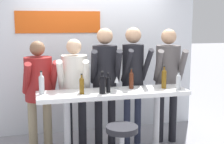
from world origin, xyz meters
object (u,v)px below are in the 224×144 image
object	(u,v)px
tasting_table	(113,104)
wine_bottle_4	(131,79)
wine_bottle_0	(108,83)
person_left	(75,83)
person_far_left	(39,85)
person_center_left	(105,74)
wine_bottle_5	(164,78)
wine_glass_0	(117,80)
person_center_right	(168,73)
bar_stool	(122,144)
wine_bottle_6	(178,81)
wine_bottle_1	(102,83)
wine_bottle_2	(42,83)
person_center	(133,72)
wine_bottle_3	(82,85)

from	to	relation	value
tasting_table	wine_bottle_4	world-z (taller)	wine_bottle_4
wine_bottle_0	person_left	bearing A→B (deg)	128.79
person_far_left	person_center_left	bearing A→B (deg)	-12.69
wine_bottle_5	wine_glass_0	world-z (taller)	wine_bottle_5
person_left	person_center_left	distance (m)	0.47
person_center_right	wine_bottle_5	bearing A→B (deg)	-108.26
bar_stool	wine_bottle_0	bearing A→B (deg)	94.98
person_far_left	wine_bottle_6	distance (m)	1.98
wine_bottle_1	wine_glass_0	world-z (taller)	wine_bottle_1
person_far_left	wine_bottle_5	bearing A→B (deg)	-26.21
person_center_right	person_center_left	bearing A→B (deg)	-169.87
person_center_left	wine_bottle_6	size ratio (longest dim) A/B	7.15
person_center_right	wine_bottle_4	size ratio (longest dim) A/B	6.22
person_center_right	person_far_left	bearing A→B (deg)	-170.26
wine_bottle_2	wine_glass_0	bearing A→B (deg)	3.27
wine_bottle_4	bar_stool	bearing A→B (deg)	-115.66
wine_bottle_6	person_center	bearing A→B (deg)	129.19
tasting_table	wine_glass_0	world-z (taller)	wine_glass_0
wine_bottle_4	person_far_left	bearing A→B (deg)	162.32
person_center	wine_bottle_4	bearing A→B (deg)	-113.79
person_left	wine_bottle_3	size ratio (longest dim) A/B	6.24
wine_bottle_0	wine_bottle_5	size ratio (longest dim) A/B	0.81
person_center_right	wine_bottle_0	xyz separation A→B (m)	(-1.07, -0.48, -0.02)
person_far_left	wine_bottle_0	world-z (taller)	person_far_left
person_center	wine_bottle_2	bearing A→B (deg)	-166.94
person_center_left	person_center_right	xyz separation A→B (m)	(1.00, -0.03, -0.02)
person_left	person_center	bearing A→B (deg)	13.15
wine_bottle_0	wine_bottle_2	bearing A→B (deg)	171.13
person_center_right	wine_bottle_0	distance (m)	1.17
person_far_left	wine_bottle_2	size ratio (longest dim) A/B	5.44
tasting_table	wine_bottle_0	bearing A→B (deg)	-143.86
bar_stool	wine_bottle_4	size ratio (longest dim) A/B	2.36
person_center_right	wine_glass_0	bearing A→B (deg)	-150.45
tasting_table	wine_bottle_6	size ratio (longest dim) A/B	8.06
person_left	wine_bottle_0	distance (m)	0.62
person_center	wine_bottle_6	xyz separation A→B (m)	(0.47, -0.58, -0.06)
wine_bottle_2	wine_bottle_1	bearing A→B (deg)	-13.17
tasting_table	wine_bottle_4	xyz separation A→B (m)	(0.28, 0.09, 0.31)
wine_bottle_1	person_left	bearing A→B (deg)	119.42
tasting_table	bar_stool	xyz separation A→B (m)	(-0.04, -0.59, -0.35)
wine_bottle_2	wine_bottle_4	world-z (taller)	wine_bottle_2
person_center_left	wine_bottle_4	world-z (taller)	person_center_left
wine_bottle_4	wine_bottle_5	distance (m)	0.47
person_center	wine_bottle_4	distance (m)	0.39
wine_bottle_0	wine_bottle_3	world-z (taller)	wine_bottle_3
person_center_left	person_center_right	size ratio (longest dim) A/B	1.01
wine_bottle_1	wine_bottle_4	bearing A→B (deg)	23.21
wine_bottle_0	wine_bottle_5	distance (m)	0.83
wine_bottle_1	wine_bottle_6	size ratio (longest dim) A/B	1.17
person_far_left	person_center_left	xyz separation A→B (m)	(0.97, -0.04, 0.12)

